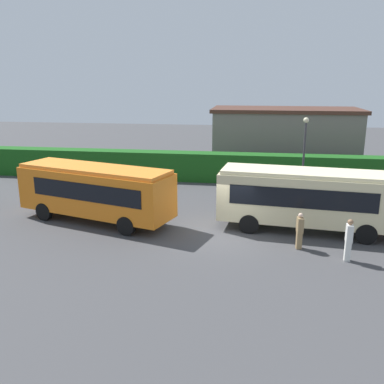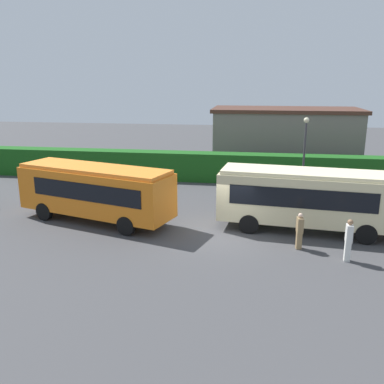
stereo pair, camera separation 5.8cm
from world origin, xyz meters
name	(u,v)px [view 2 (the right image)]	position (x,y,z in m)	size (l,w,h in m)	color
ground_plane	(226,237)	(0.00, 0.00, 0.00)	(105.55, 105.55, 0.00)	#424244
bus_orange	(95,190)	(-7.32, 1.41, 1.78)	(9.15, 4.92, 3.08)	orange
bus_cream	(308,197)	(3.98, 1.60, 1.83)	(9.28, 3.44, 3.18)	beige
person_left	(300,230)	(3.41, -0.90, 0.91)	(0.31, 0.48, 1.73)	olive
person_center	(349,239)	(5.35, -1.98, 1.01)	(0.27, 0.42, 1.89)	silver
person_right	(324,196)	(5.37, 5.10, 0.98)	(0.53, 0.51, 1.86)	#334C8C
hedge_row	(238,168)	(0.00, 11.84, 1.09)	(64.78, 1.57, 2.18)	#1A5519
depot_building	(285,139)	(3.68, 17.22, 2.64)	(12.37, 6.05, 5.27)	slate
lamppost	(305,148)	(4.41, 8.31, 3.31)	(0.36, 0.36, 5.26)	#38383D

